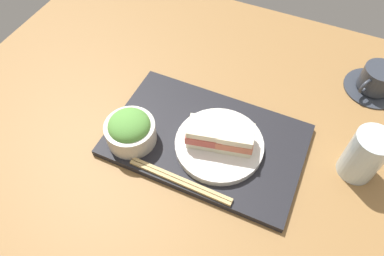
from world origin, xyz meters
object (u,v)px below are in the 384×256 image
sandwich_near (205,133)px  chopsticks_pair (180,181)px  sandwich_plate (219,145)px  drinking_glass (365,155)px  coffee_cup (376,81)px  salad_bowl (130,130)px  sandwich_far (235,138)px

sandwich_near → chopsticks_pair: 11.20cm
sandwich_plate → sandwich_near: bearing=-168.1°
chopsticks_pair → drinking_glass: 37.35cm
sandwich_plate → drinking_glass: drinking_glass is taller
sandwich_plate → coffee_cup: (28.34, 33.11, 0.48)cm
salad_bowl → chopsticks_pair: 15.35cm
sandwich_plate → coffee_cup: bearing=49.4°
sandwich_near → drinking_glass: size_ratio=0.74×
salad_bowl → coffee_cup: 60.81cm
sandwich_plate → drinking_glass: (28.09, 7.37, 3.49)cm
sandwich_far → salad_bowl: (-21.34, -6.57, -0.70)cm
salad_bowl → drinking_glass: drinking_glass is taller
sandwich_far → chopsticks_pair: (-7.23, -11.76, -3.83)cm
sandwich_near → salad_bowl: 16.04cm
drinking_glass → sandwich_plate: bearing=-165.3°
sandwich_plate → sandwich_far: sandwich_far is taller
sandwich_far → drinking_glass: size_ratio=0.73×
chopsticks_pair → sandwich_near: bearing=84.4°
sandwich_far → sandwich_plate: bearing=-168.1°
sandwich_plate → salad_bowl: bearing=-162.0°
sandwich_far → drinking_glass: bearing=15.0°
chopsticks_pair → coffee_cup: bearing=53.7°
sandwich_near → drinking_glass: (31.19, 8.02, 0.08)cm
sandwich_near → sandwich_far: 6.34cm
sandwich_near → salad_bowl: size_ratio=0.80×
sandwich_far → drinking_glass: (24.99, 6.72, 0.12)cm
sandwich_plate → chopsticks_pair: sandwich_plate is taller
salad_bowl → coffee_cup: size_ratio=0.78×
sandwich_near → coffee_cup: sandwich_near is taller
sandwich_plate → chopsticks_pair: (-4.13, -11.11, -0.46)cm
sandwich_far → coffee_cup: sandwich_far is taller
chopsticks_pair → drinking_glass: bearing=29.8°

